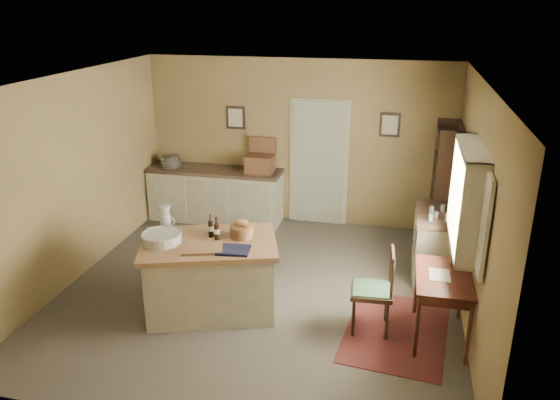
{
  "coord_description": "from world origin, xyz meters",
  "views": [
    {
      "loc": [
        1.63,
        -6.03,
        3.56
      ],
      "look_at": [
        0.19,
        0.33,
        1.15
      ],
      "focal_mm": 35.0,
      "sensor_mm": 36.0,
      "label": 1
    }
  ],
  "objects_px": {
    "desk_chair": "(371,291)",
    "shelving_unit": "(447,187)",
    "writing_desk": "(443,283)",
    "right_cabinet": "(436,244)",
    "work_island": "(210,274)",
    "sideboard": "(216,193)"
  },
  "relations": [
    {
      "from": "sideboard",
      "to": "shelving_unit",
      "type": "xyz_separation_m",
      "value": [
        3.69,
        -0.25,
        0.46
      ]
    },
    {
      "from": "sideboard",
      "to": "writing_desk",
      "type": "xyz_separation_m",
      "value": [
        3.54,
        -2.76,
        0.19
      ]
    },
    {
      "from": "work_island",
      "to": "right_cabinet",
      "type": "bearing_deg",
      "value": 12.07
    },
    {
      "from": "desk_chair",
      "to": "shelving_unit",
      "type": "xyz_separation_m",
      "value": [
        0.91,
        2.52,
        0.45
      ]
    },
    {
      "from": "work_island",
      "to": "right_cabinet",
      "type": "relative_size",
      "value": 1.73
    },
    {
      "from": "work_island",
      "to": "writing_desk",
      "type": "height_order",
      "value": "work_island"
    },
    {
      "from": "right_cabinet",
      "to": "shelving_unit",
      "type": "relative_size",
      "value": 0.55
    },
    {
      "from": "writing_desk",
      "to": "shelving_unit",
      "type": "height_order",
      "value": "shelving_unit"
    },
    {
      "from": "right_cabinet",
      "to": "work_island",
      "type": "bearing_deg",
      "value": -149.98
    },
    {
      "from": "work_island",
      "to": "desk_chair",
      "type": "height_order",
      "value": "work_island"
    },
    {
      "from": "desk_chair",
      "to": "sideboard",
      "type": "bearing_deg",
      "value": 131.63
    },
    {
      "from": "shelving_unit",
      "to": "work_island",
      "type": "bearing_deg",
      "value": -138.13
    },
    {
      "from": "work_island",
      "to": "sideboard",
      "type": "relative_size",
      "value": 0.8
    },
    {
      "from": "desk_chair",
      "to": "right_cabinet",
      "type": "bearing_deg",
      "value": 60.13
    },
    {
      "from": "work_island",
      "to": "desk_chair",
      "type": "distance_m",
      "value": 1.91
    },
    {
      "from": "work_island",
      "to": "shelving_unit",
      "type": "relative_size",
      "value": 0.95
    },
    {
      "from": "sideboard",
      "to": "desk_chair",
      "type": "relative_size",
      "value": 2.31
    },
    {
      "from": "desk_chair",
      "to": "right_cabinet",
      "type": "height_order",
      "value": "right_cabinet"
    },
    {
      "from": "sideboard",
      "to": "right_cabinet",
      "type": "relative_size",
      "value": 2.18
    },
    {
      "from": "writing_desk",
      "to": "right_cabinet",
      "type": "distance_m",
      "value": 1.53
    },
    {
      "from": "writing_desk",
      "to": "desk_chair",
      "type": "bearing_deg",
      "value": -179.07
    },
    {
      "from": "right_cabinet",
      "to": "desk_chair",
      "type": "bearing_deg",
      "value": -116.38
    }
  ]
}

